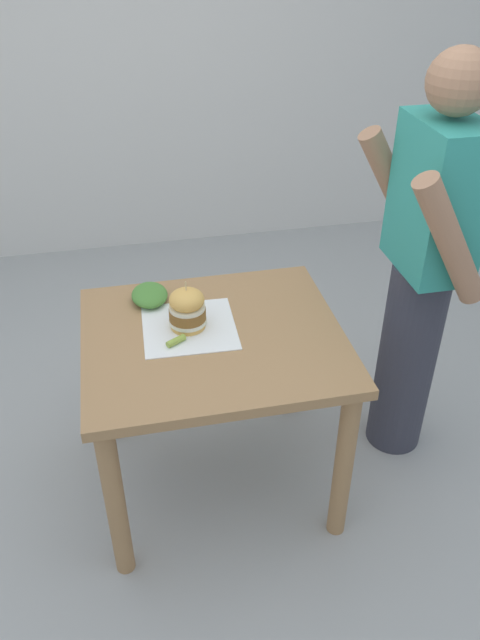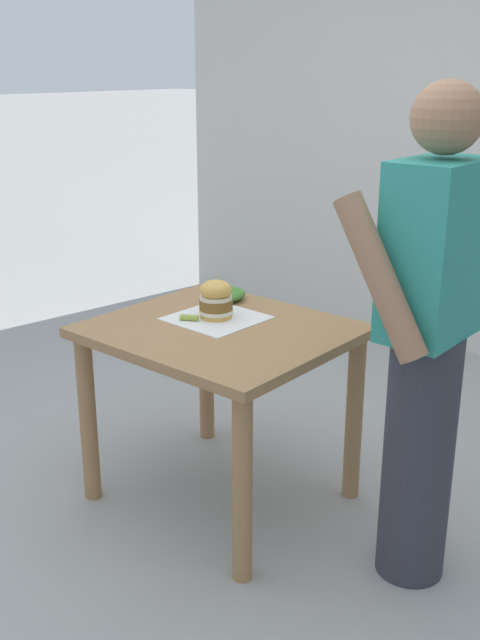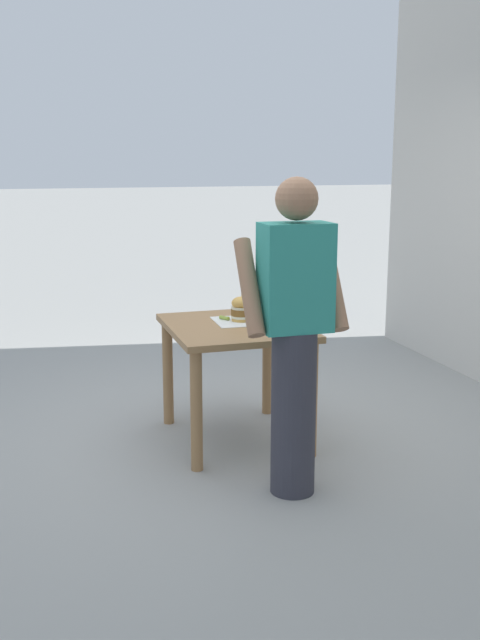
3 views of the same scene
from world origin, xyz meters
The scene contains 7 objects.
ground_plane centered at (0.00, 0.00, 0.00)m, with size 80.00×80.00×0.00m, color #9E9E99.
patio_table centered at (0.00, 0.00, 0.62)m, with size 0.83×0.94×0.76m.
serving_paper centered at (-0.06, -0.08, 0.76)m, with size 0.34×0.34×0.00m, color white.
sandwich centered at (-0.07, -0.08, 0.84)m, with size 0.14×0.14×0.19m.
pickle_spear centered at (0.03, -0.14, 0.77)m, with size 0.02×0.02×0.07m, color #8EA83D.
side_salad centered at (-0.27, -0.20, 0.78)m, with size 0.18×0.14×0.06m, color #477F33.
diner_across_table centered at (-0.07, 0.83, 0.88)m, with size 0.55×0.35×1.69m.
Camera 1 is at (1.81, -0.28, 2.08)m, focal length 35.00 mm.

